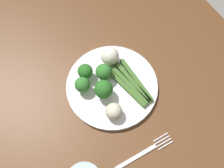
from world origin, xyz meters
TOP-DOWN VIEW (x-y plane):
  - ground_plane at (0.00, 0.00)m, footprint 6.00×6.00m
  - dining_table at (0.00, 0.00)m, footprint 1.11×0.86m
  - plate at (-0.06, -0.01)m, footprint 0.26×0.26m
  - asparagus_bundle at (-0.04, 0.03)m, footprint 0.16×0.07m
  - broccoli_outer_edge at (-0.09, -0.09)m, footprint 0.04×0.04m
  - broccoli_left at (-0.12, -0.06)m, footprint 0.04×0.04m
  - broccoli_back_right at (-0.05, -0.05)m, footprint 0.05×0.05m
  - broccoli_front_left at (-0.09, -0.02)m, footprint 0.05×0.05m
  - cauliflower_edge at (0.02, -0.05)m, footprint 0.04×0.04m
  - cauliflower_mid at (-0.13, 0.02)m, footprint 0.05×0.05m
  - fork at (0.14, -0.03)m, footprint 0.03×0.17m

SIDE VIEW (x-z plane):
  - ground_plane at x=0.00m, z-range -0.02..0.00m
  - dining_table at x=0.00m, z-range 0.25..0.97m
  - fork at x=0.14m, z-range 0.72..0.72m
  - plate at x=-0.06m, z-range 0.72..0.74m
  - asparagus_bundle at x=-0.04m, z-range 0.74..0.75m
  - cauliflower_edge at x=0.02m, z-range 0.74..0.78m
  - cauliflower_mid at x=-0.13m, z-range 0.74..0.79m
  - broccoli_outer_edge at x=-0.09m, z-range 0.74..0.79m
  - broccoli_left at x=-0.12m, z-range 0.74..0.79m
  - broccoli_front_left at x=-0.09m, z-range 0.74..0.80m
  - broccoli_back_right at x=-0.05m, z-range 0.74..0.80m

